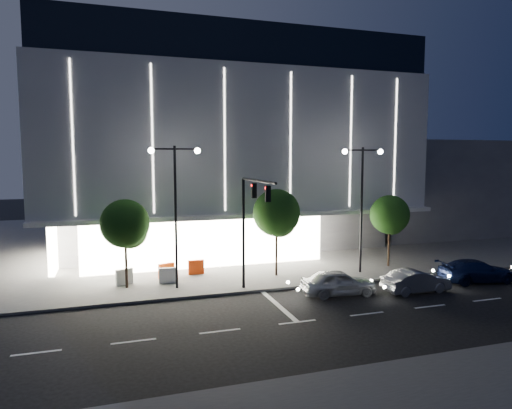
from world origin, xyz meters
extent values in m
plane|color=black|center=(0.00, 0.00, 0.00)|extent=(160.00, 160.00, 0.00)
cube|color=#474747|center=(5.00, 24.00, 0.07)|extent=(70.00, 40.00, 0.15)
cube|color=#4C4C51|center=(3.00, 24.00, 2.00)|extent=(28.00, 21.00, 4.00)
cube|color=#9A9BA0|center=(3.00, 22.00, 9.50)|extent=(30.00, 25.00, 11.00)
cube|color=black|center=(3.00, 22.00, 16.50)|extent=(29.40, 24.50, 3.00)
cube|color=white|center=(0.00, 10.70, 2.00)|extent=(18.00, 0.40, 3.60)
cube|color=white|center=(-10.80, 16.00, 2.00)|extent=(0.40, 10.00, 3.60)
cube|color=#9A9BA0|center=(3.00, 9.70, 4.10)|extent=(30.00, 2.00, 0.30)
cube|color=white|center=(3.00, 9.48, 9.50)|extent=(24.00, 0.06, 10.00)
cube|color=#4C4C51|center=(26.00, 24.00, 5.00)|extent=(16.00, 20.00, 10.00)
cylinder|color=black|center=(1.00, 4.80, 3.50)|extent=(0.18, 0.18, 7.00)
cylinder|color=black|center=(1.00, 1.90, 7.00)|extent=(0.14, 5.80, 0.14)
cube|color=black|center=(1.00, 2.60, 6.40)|extent=(0.28, 0.18, 0.85)
cube|color=black|center=(1.00, 0.20, 6.40)|extent=(0.28, 0.18, 0.85)
sphere|color=#FF0C0C|center=(0.88, 2.60, 6.70)|extent=(0.14, 0.14, 0.14)
cylinder|color=black|center=(-3.00, 6.00, 4.50)|extent=(0.16, 0.16, 9.00)
cylinder|color=black|center=(-3.70, 6.00, 8.80)|extent=(1.40, 0.10, 0.10)
cylinder|color=black|center=(-2.30, 6.00, 8.80)|extent=(1.40, 0.10, 0.10)
sphere|color=white|center=(-4.40, 6.00, 8.70)|extent=(0.36, 0.36, 0.36)
sphere|color=white|center=(-1.60, 6.00, 8.70)|extent=(0.36, 0.36, 0.36)
cylinder|color=black|center=(10.00, 6.00, 4.50)|extent=(0.16, 0.16, 9.00)
cylinder|color=black|center=(9.30, 6.00, 8.80)|extent=(1.40, 0.10, 0.10)
cylinder|color=black|center=(10.70, 6.00, 8.80)|extent=(1.40, 0.10, 0.10)
sphere|color=white|center=(8.60, 6.00, 8.70)|extent=(0.36, 0.36, 0.36)
sphere|color=white|center=(11.40, 6.00, 8.70)|extent=(0.36, 0.36, 0.36)
cylinder|color=black|center=(-6.00, 7.00, 1.89)|extent=(0.16, 0.16, 3.78)
sphere|color=#13390F|center=(-6.00, 7.00, 4.21)|extent=(3.02, 3.02, 3.02)
sphere|color=#13390F|center=(-5.70, 7.20, 3.67)|extent=(2.16, 2.16, 2.16)
sphere|color=#13390F|center=(-6.25, 6.85, 3.89)|extent=(1.94, 1.94, 1.94)
cylinder|color=black|center=(4.00, 7.00, 2.03)|extent=(0.16, 0.16, 4.06)
sphere|color=#13390F|center=(4.00, 7.00, 4.52)|extent=(3.25, 3.25, 3.25)
sphere|color=#13390F|center=(4.30, 7.20, 3.94)|extent=(2.32, 2.32, 2.32)
sphere|color=#13390F|center=(3.75, 6.85, 4.18)|extent=(2.09, 2.09, 2.09)
cylinder|color=black|center=(13.00, 7.00, 1.82)|extent=(0.16, 0.16, 3.64)
sphere|color=#13390F|center=(13.00, 7.00, 4.06)|extent=(2.91, 2.91, 2.91)
sphere|color=#13390F|center=(13.30, 7.20, 3.54)|extent=(2.08, 2.08, 2.08)
sphere|color=#13390F|center=(12.75, 6.85, 3.74)|extent=(1.87, 1.87, 1.87)
imported|color=#A8ABB0|center=(6.15, 1.99, 0.77)|extent=(4.68, 2.22, 1.55)
imported|color=gray|center=(10.97, 1.04, 0.71)|extent=(4.34, 1.65, 1.41)
imported|color=#131E48|center=(16.32, 1.84, 0.74)|extent=(5.33, 2.65, 1.49)
cube|color=#F74D0D|center=(-3.34, 8.63, 0.65)|extent=(1.12, 0.58, 1.00)
cube|color=silver|center=(-6.12, 7.82, 0.65)|extent=(1.11, 0.67, 1.00)
cube|color=red|center=(-1.25, 9.00, 0.65)|extent=(1.10, 0.25, 1.00)
cube|color=white|center=(-3.42, 7.32, 0.65)|extent=(1.12, 0.40, 1.00)
camera|label=1|loc=(-6.77, -22.08, 8.24)|focal=32.00mm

